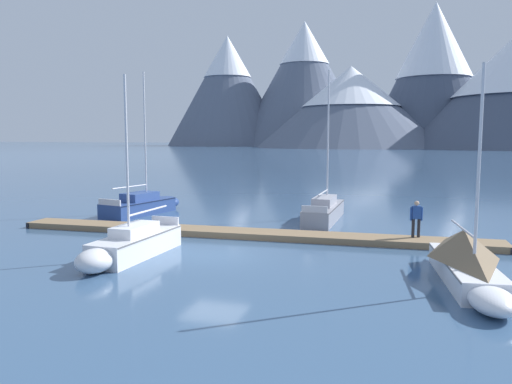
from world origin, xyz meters
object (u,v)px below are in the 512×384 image
sailboat_mid_dock_starboard (467,260)px  person_on_dock (416,217)px  sailboat_nearest_berth (144,204)px  sailboat_second_berth (130,245)px  sailboat_mid_dock_port (325,210)px

sailboat_mid_dock_starboard → person_on_dock: size_ratio=4.25×
sailboat_nearest_berth → sailboat_second_berth: bearing=-63.1°
sailboat_nearest_berth → person_on_dock: sailboat_nearest_berth is taller
sailboat_nearest_berth → sailboat_mid_dock_starboard: size_ratio=1.25×
sailboat_nearest_berth → sailboat_mid_dock_port: (11.56, 0.91, 0.02)m
sailboat_nearest_berth → sailboat_second_berth: 12.13m
sailboat_second_berth → sailboat_mid_dock_starboard: (12.64, 0.32, 0.23)m
person_on_dock → sailboat_second_berth: bearing=-150.3°
sailboat_nearest_berth → sailboat_mid_dock_starboard: sailboat_nearest_berth is taller
sailboat_nearest_berth → sailboat_mid_dock_port: size_ratio=1.02×
sailboat_mid_dock_starboard → sailboat_mid_dock_port: bearing=120.0°
sailboat_nearest_berth → person_on_dock: (16.60, -4.48, 0.69)m
sailboat_nearest_berth → sailboat_second_berth: (5.49, -10.81, -0.00)m
person_on_dock → sailboat_mid_dock_starboard: bearing=-75.7°
sailboat_mid_dock_starboard → sailboat_nearest_berth: bearing=149.9°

